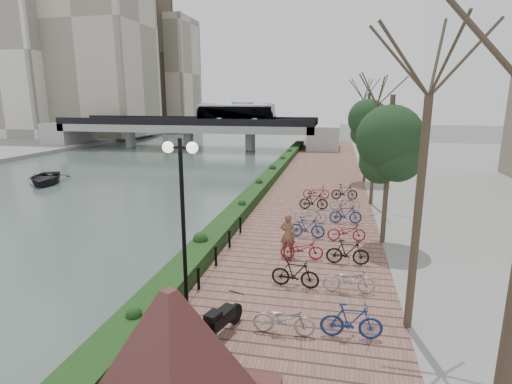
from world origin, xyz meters
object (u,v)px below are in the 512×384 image
(lamppost, at_px, (182,192))
(motorcycle, at_px, (223,318))
(boat, at_px, (45,178))
(pedestrian, at_px, (288,235))
(granite_monument, at_px, (172,363))

(lamppost, relative_size, motorcycle, 3.32)
(lamppost, bearing_deg, boat, 137.04)
(pedestrian, height_order, boat, pedestrian)
(granite_monument, bearing_deg, lamppost, 108.33)
(lamppost, bearing_deg, granite_monument, -71.67)
(granite_monument, height_order, boat, granite_monument)
(lamppost, height_order, boat, lamppost)
(lamppost, bearing_deg, pedestrian, 65.43)
(lamppost, xyz_separation_m, pedestrian, (2.38, 5.20, -2.85))
(granite_monument, height_order, pedestrian, granite_monument)
(granite_monument, relative_size, boat, 1.12)
(pedestrian, distance_m, boat, 25.25)
(motorcycle, relative_size, boat, 0.34)
(pedestrian, bearing_deg, boat, -20.78)
(granite_monument, distance_m, pedestrian, 9.43)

